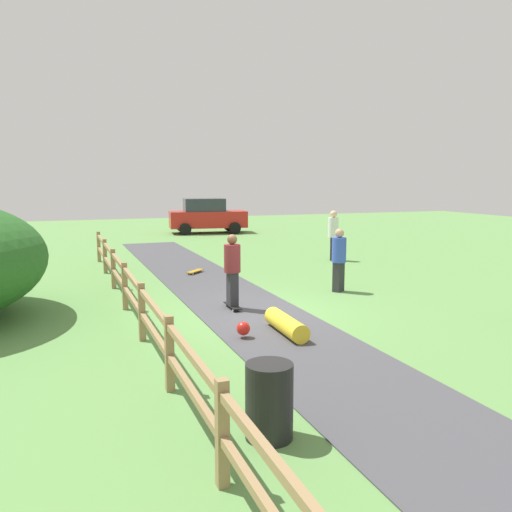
# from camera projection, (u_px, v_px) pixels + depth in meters

# --- Properties ---
(ground_plane) EXTENTS (60.00, 60.00, 0.00)m
(ground_plane) POSITION_uv_depth(u_px,v_px,m) (250.00, 313.00, 12.16)
(ground_plane) COLOR #60934C
(asphalt_path) EXTENTS (2.40, 28.00, 0.02)m
(asphalt_path) POSITION_uv_depth(u_px,v_px,m) (250.00, 312.00, 12.16)
(asphalt_path) COLOR #47474C
(asphalt_path) RESTS_ON ground_plane
(wooden_fence) EXTENTS (0.12, 18.12, 1.10)m
(wooden_fence) POSITION_uv_depth(u_px,v_px,m) (132.00, 292.00, 11.17)
(wooden_fence) COLOR #997A51
(wooden_fence) RESTS_ON ground_plane
(trash_bin) EXTENTS (0.56, 0.56, 0.90)m
(trash_bin) POSITION_uv_depth(u_px,v_px,m) (269.00, 401.00, 6.23)
(trash_bin) COLOR black
(trash_bin) RESTS_ON ground_plane
(skater_riding) EXTENTS (0.38, 0.80, 1.73)m
(skater_riding) POSITION_uv_depth(u_px,v_px,m) (232.00, 268.00, 12.32)
(skater_riding) COLOR black
(skater_riding) RESTS_ON asphalt_path
(skater_fallen) EXTENTS (1.20, 1.51, 0.36)m
(skater_fallen) POSITION_uv_depth(u_px,v_px,m) (283.00, 325.00, 10.40)
(skater_fallen) COLOR yellow
(skater_fallen) RESTS_ON asphalt_path
(skateboard_loose) EXTENTS (0.70, 0.71, 0.08)m
(skateboard_loose) POSITION_uv_depth(u_px,v_px,m) (195.00, 271.00, 17.09)
(skateboard_loose) COLOR #BF8C19
(skateboard_loose) RESTS_ON asphalt_path
(bystander_blue) EXTENTS (0.53, 0.53, 1.69)m
(bystander_blue) POSITION_uv_depth(u_px,v_px,m) (339.00, 257.00, 14.30)
(bystander_blue) COLOR #2D2D33
(bystander_blue) RESTS_ON ground_plane
(bystander_white) EXTENTS (0.51, 0.51, 1.84)m
(bystander_white) POSITION_uv_depth(u_px,v_px,m) (333.00, 233.00, 19.80)
(bystander_white) COLOR #2D2D33
(bystander_white) RESTS_ON ground_plane
(parked_car_red) EXTENTS (4.38, 2.41, 1.92)m
(parked_car_red) POSITION_uv_depth(u_px,v_px,m) (207.00, 216.00, 29.81)
(parked_car_red) COLOR red
(parked_car_red) RESTS_ON ground_plane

